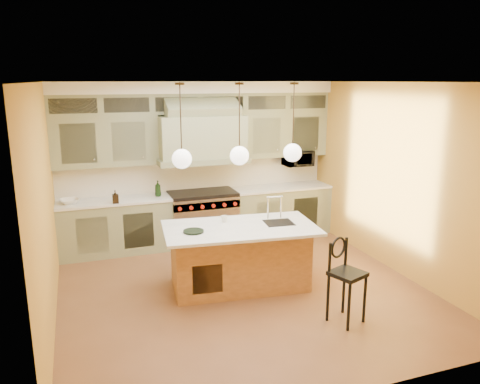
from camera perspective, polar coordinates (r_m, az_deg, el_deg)
name	(u,v)px	position (r m, az deg, el deg)	size (l,w,h in m)	color
floor	(243,290)	(6.84, 0.31, -11.81)	(5.00, 5.00, 0.00)	brown
ceiling	(243,82)	(6.19, 0.35, 13.26)	(5.00, 5.00, 0.00)	white
wall_back	(197,162)	(8.71, -5.28, 3.68)	(5.00, 5.00, 0.00)	gold
wall_front	(340,254)	(4.20, 12.10, -7.40)	(5.00, 5.00, 0.00)	gold
wall_left	(45,208)	(6.02, -22.70, -1.77)	(5.00, 5.00, 0.00)	gold
wall_right	(396,179)	(7.56, 18.45, 1.55)	(5.00, 5.00, 0.00)	gold
back_cabinetry	(201,165)	(8.45, -4.83, 3.26)	(5.00, 0.77, 2.90)	gray
range	(203,217)	(8.59, -4.55, -3.05)	(1.20, 0.74, 0.96)	silver
kitchen_island	(240,255)	(6.78, -0.02, -7.72)	(2.25, 1.37, 1.35)	brown
counter_stool	(346,275)	(5.94, 12.75, -9.89)	(0.48, 0.48, 1.06)	black
microwave	(298,158)	(9.15, 7.07, 4.11)	(0.54, 0.37, 0.30)	black
oil_bottle_a	(158,189)	(8.29, -9.99, 0.42)	(0.11, 0.11, 0.28)	black
oil_bottle_b	(115,197)	(7.99, -14.96, -0.56)	(0.10, 0.10, 0.22)	black
fruit_bowl	(70,201)	(8.21, -20.06, -1.06)	(0.31, 0.31, 0.08)	white
cup	(224,219)	(6.78, -1.93, -3.30)	(0.10, 0.10, 0.09)	white
pendant_left	(182,157)	(6.18, -7.11, 4.30)	(0.26, 0.26, 1.11)	#2D2319
pendant_center	(239,154)	(6.39, -0.07, 4.72)	(0.26, 0.26, 1.11)	#2D2319
pendant_right	(292,151)	(6.70, 6.42, 5.03)	(0.26, 0.26, 1.11)	#2D2319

